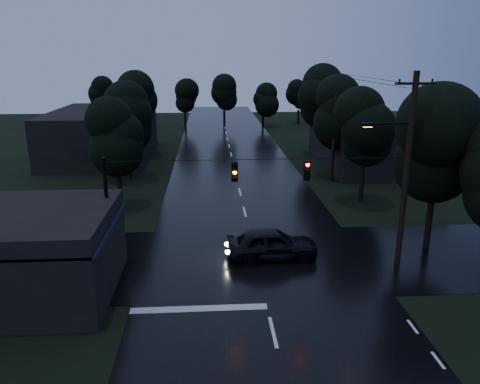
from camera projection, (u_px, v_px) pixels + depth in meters
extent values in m
cube|color=black|center=(236.00, 177.00, 42.70)|extent=(12.00, 120.00, 0.02)
cube|color=black|center=(256.00, 259.00, 25.47)|extent=(60.00, 9.00, 0.02)
cube|color=black|center=(42.00, 228.00, 21.06)|extent=(6.00, 7.00, 0.12)
cube|color=black|center=(110.00, 227.00, 21.25)|extent=(0.30, 7.00, 0.15)
cylinder|color=black|center=(93.00, 293.00, 18.85)|extent=(0.10, 0.10, 3.00)
cylinder|color=black|center=(120.00, 237.00, 24.59)|extent=(0.10, 0.10, 3.00)
cube|color=#FBBA64|center=(103.00, 255.00, 20.01)|extent=(0.06, 1.60, 0.50)
cube|color=#FBBA64|center=(115.00, 232.00, 22.59)|extent=(0.06, 1.20, 0.50)
cube|color=black|center=(373.00, 143.00, 46.81)|extent=(10.00, 14.00, 4.40)
cube|color=black|center=(102.00, 134.00, 50.68)|extent=(10.00, 16.00, 5.00)
cylinder|color=black|center=(406.00, 173.00, 23.58)|extent=(0.30, 0.30, 10.00)
cube|color=black|center=(416.00, 83.00, 22.34)|extent=(2.00, 0.12, 0.12)
cylinder|color=black|center=(390.00, 123.00, 22.81)|extent=(2.20, 0.10, 0.10)
cube|color=black|center=(368.00, 125.00, 22.75)|extent=(0.60, 0.25, 0.18)
cube|color=#FFB266|center=(367.00, 127.00, 22.78)|extent=(0.45, 0.18, 0.03)
cylinder|color=black|center=(334.00, 139.00, 40.26)|extent=(0.30, 0.30, 7.50)
cube|color=black|center=(336.00, 102.00, 39.37)|extent=(2.00, 0.12, 0.12)
cylinder|color=black|center=(108.00, 217.00, 23.19)|extent=(0.18, 0.18, 6.00)
cylinder|color=black|center=(259.00, 159.00, 22.88)|extent=(15.00, 0.03, 0.03)
cube|color=black|center=(235.00, 172.00, 22.97)|extent=(0.32, 0.25, 1.00)
sphere|color=orange|center=(235.00, 172.00, 22.83)|extent=(0.18, 0.18, 0.18)
cube|color=black|center=(307.00, 170.00, 23.20)|extent=(0.32, 0.25, 1.00)
sphere|color=#FF0C07|center=(307.00, 171.00, 23.06)|extent=(0.18, 0.18, 0.18)
cylinder|color=black|center=(429.00, 225.00, 26.67)|extent=(0.36, 0.36, 2.80)
sphere|color=black|center=(436.00, 167.00, 25.72)|extent=(4.48, 4.48, 4.48)
sphere|color=black|center=(438.00, 145.00, 25.38)|extent=(4.48, 4.48, 4.48)
sphere|color=black|center=(441.00, 123.00, 25.04)|extent=(4.48, 4.48, 4.48)
cylinder|color=black|center=(120.00, 190.00, 34.13)|extent=(0.36, 0.36, 2.45)
sphere|color=black|center=(117.00, 150.00, 33.29)|extent=(3.92, 3.92, 3.92)
sphere|color=black|center=(116.00, 135.00, 32.99)|extent=(3.92, 3.92, 3.92)
sphere|color=black|center=(115.00, 121.00, 32.69)|extent=(3.92, 3.92, 3.92)
cylinder|color=black|center=(129.00, 164.00, 41.72)|extent=(0.36, 0.36, 2.62)
sphere|color=black|center=(127.00, 129.00, 40.82)|extent=(4.20, 4.20, 4.20)
sphere|color=black|center=(126.00, 116.00, 40.50)|extent=(4.20, 4.20, 4.20)
sphere|color=black|center=(125.00, 103.00, 40.19)|extent=(4.20, 4.20, 4.20)
cylinder|color=black|center=(138.00, 143.00, 51.23)|extent=(0.36, 0.36, 2.80)
sphere|color=black|center=(136.00, 112.00, 50.27)|extent=(4.48, 4.48, 4.48)
sphere|color=black|center=(136.00, 101.00, 49.93)|extent=(4.48, 4.48, 4.48)
sphere|color=black|center=(135.00, 89.00, 49.59)|extent=(4.48, 4.48, 4.48)
cylinder|color=black|center=(362.00, 185.00, 35.25)|extent=(0.36, 0.36, 2.62)
sphere|color=black|center=(365.00, 143.00, 34.35)|extent=(4.20, 4.20, 4.20)
sphere|color=black|center=(366.00, 128.00, 34.03)|extent=(4.20, 4.20, 4.20)
sphere|color=black|center=(367.00, 112.00, 33.72)|extent=(4.20, 4.20, 4.20)
cylinder|color=black|center=(341.00, 160.00, 42.92)|extent=(0.36, 0.36, 2.80)
sphere|color=black|center=(343.00, 123.00, 41.96)|extent=(4.48, 4.48, 4.48)
sphere|color=black|center=(344.00, 110.00, 41.62)|extent=(4.48, 4.48, 4.48)
sphere|color=black|center=(344.00, 96.00, 41.29)|extent=(4.48, 4.48, 4.48)
cylinder|color=black|center=(322.00, 140.00, 52.51)|extent=(0.36, 0.36, 2.97)
sphere|color=black|center=(323.00, 108.00, 51.49)|extent=(4.76, 4.76, 4.76)
sphere|color=black|center=(324.00, 96.00, 51.13)|extent=(4.76, 4.76, 4.76)
sphere|color=black|center=(324.00, 84.00, 50.77)|extent=(4.76, 4.76, 4.76)
imported|color=black|center=(272.00, 244.00, 25.44)|extent=(5.03, 2.16, 1.69)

